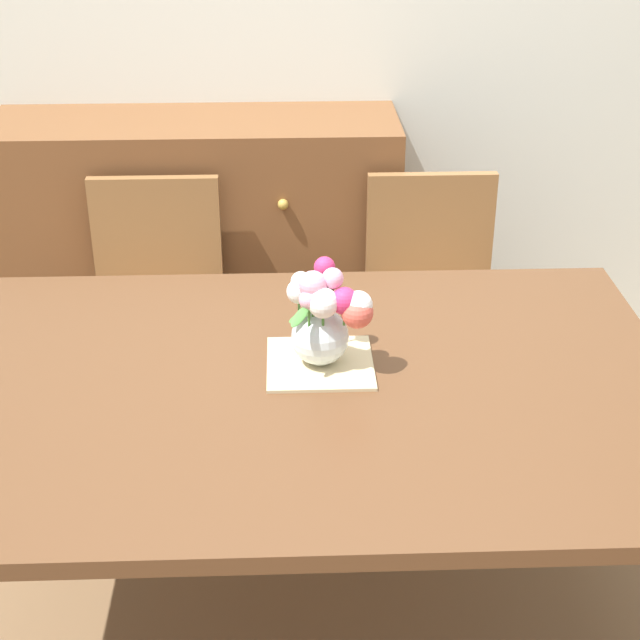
{
  "coord_description": "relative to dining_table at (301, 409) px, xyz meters",
  "views": [
    {
      "loc": [
        -0.03,
        -1.92,
        1.93
      ],
      "look_at": [
        0.05,
        0.07,
        0.88
      ],
      "focal_mm": 54.67,
      "sensor_mm": 36.0,
      "label": 1
    }
  ],
  "objects": [
    {
      "name": "dresser",
      "position": [
        -0.33,
        1.33,
        -0.19
      ],
      "size": [
        1.4,
        0.47,
        1.0
      ],
      "color": "brown",
      "rests_on": "ground_plane"
    },
    {
      "name": "dining_table",
      "position": [
        0.0,
        0.0,
        0.0
      ],
      "size": [
        1.77,
        1.19,
        0.76
      ],
      "color": "brown",
      "rests_on": "ground_plane"
    },
    {
      "name": "chair_left",
      "position": [
        -0.45,
        0.94,
        -0.17
      ],
      "size": [
        0.42,
        0.42,
        0.9
      ],
      "rotation": [
        0.0,
        0.0,
        3.14
      ],
      "color": "olive",
      "rests_on": "ground_plane"
    },
    {
      "name": "flower_vase",
      "position": [
        0.06,
        0.07,
        0.2
      ],
      "size": [
        0.2,
        0.22,
        0.25
      ],
      "color": "silver",
      "rests_on": "placemat"
    },
    {
      "name": "ground_plane",
      "position": [
        0.0,
        0.0,
        -0.69
      ],
      "size": [
        12.0,
        12.0,
        0.0
      ],
      "primitive_type": "plane",
      "color": "brown"
    },
    {
      "name": "placemat",
      "position": [
        0.05,
        0.07,
        0.08
      ],
      "size": [
        0.25,
        0.25,
        0.01
      ],
      "primitive_type": "cube",
      "color": "#CCB789",
      "rests_on": "dining_table"
    },
    {
      "name": "chair_right",
      "position": [
        0.45,
        0.94,
        -0.17
      ],
      "size": [
        0.42,
        0.42,
        0.9
      ],
      "rotation": [
        0.0,
        0.0,
        3.14
      ],
      "color": "olive",
      "rests_on": "ground_plane"
    }
  ]
}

